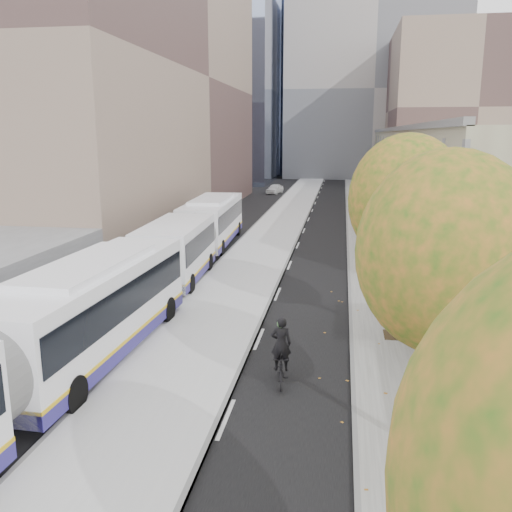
% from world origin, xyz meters
% --- Properties ---
extents(bus_platform, '(4.25, 150.00, 0.15)m').
position_xyz_m(bus_platform, '(-3.88, 35.00, 0.07)').
color(bus_platform, silver).
rests_on(bus_platform, ground).
extents(sidewalk, '(4.75, 150.00, 0.08)m').
position_xyz_m(sidewalk, '(4.12, 35.00, 0.04)').
color(sidewalk, gray).
rests_on(sidewalk, ground).
extents(building_tan, '(18.00, 92.00, 8.00)m').
position_xyz_m(building_tan, '(15.50, 64.00, 4.00)').
color(building_tan, gray).
rests_on(building_tan, ground).
extents(building_midrise, '(24.00, 46.00, 25.00)m').
position_xyz_m(building_midrise, '(-22.50, 41.00, 12.50)').
color(building_midrise, gray).
rests_on(building_midrise, ground).
extents(building_far_block, '(30.00, 18.00, 30.00)m').
position_xyz_m(building_far_block, '(6.00, 96.00, 15.00)').
color(building_far_block, gray).
rests_on(building_far_block, ground).
extents(bus_shelter, '(1.90, 4.40, 2.53)m').
position_xyz_m(bus_shelter, '(5.69, 10.96, 2.19)').
color(bus_shelter, '#383A3F').
rests_on(bus_shelter, sidewalk).
extents(tree_b, '(4.00, 4.00, 6.97)m').
position_xyz_m(tree_b, '(3.60, 5.00, 5.04)').
color(tree_b, black).
rests_on(tree_b, sidewalk).
extents(tree_c, '(4.20, 4.20, 7.28)m').
position_xyz_m(tree_c, '(3.60, 13.00, 5.25)').
color(tree_c, black).
rests_on(tree_c, sidewalk).
extents(bus_near, '(3.50, 19.47, 3.23)m').
position_xyz_m(bus_near, '(-7.21, 5.11, 1.76)').
color(bus_near, white).
rests_on(bus_near, ground).
extents(bus_far, '(3.56, 18.86, 3.13)m').
position_xyz_m(bus_far, '(-7.42, 25.18, 1.71)').
color(bus_far, white).
rests_on(bus_far, ground).
extents(cyclist, '(0.68, 1.76, 2.19)m').
position_xyz_m(cyclist, '(-0.41, 8.37, 0.81)').
color(cyclist, black).
rests_on(cyclist, ground).
extents(distant_car, '(2.21, 3.92, 1.26)m').
position_xyz_m(distant_car, '(-7.41, 63.51, 0.63)').
color(distant_car, silver).
rests_on(distant_car, ground).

